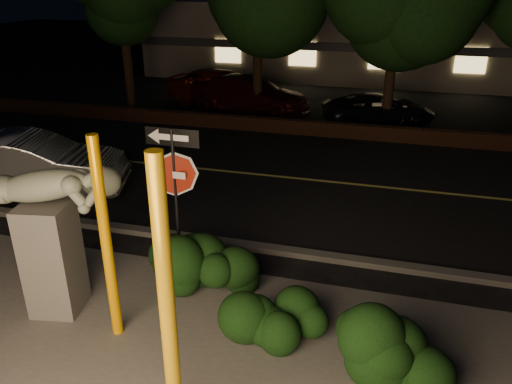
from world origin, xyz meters
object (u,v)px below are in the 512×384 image
Objects in this scene: yellow_pole_left at (106,242)px; sculpture at (49,224)px; yellow_pole_right at (167,311)px; parked_car_darkred at (250,94)px; signpost at (174,175)px; silver_sedan at (29,165)px; parked_car_dark at (379,109)px; parked_car_red at (221,87)px.

yellow_pole_left reaches higher than sculpture.
yellow_pole_right reaches higher than parked_car_darkred.
signpost is 1.11× the size of sculpture.
signpost is at bearing -133.30° from silver_sedan.
yellow_pole_right reaches higher than parked_car_dark.
yellow_pole_left is at bearing 144.31° from parked_car_dark.
signpost is at bearing -153.68° from parked_car_red.
sculpture reaches higher than parked_car_dark.
parked_car_red is at bearing -24.98° from silver_sedan.
sculpture is 0.62× the size of parked_car_dark.
signpost is 12.23m from parked_car_dark.
silver_sedan is (-6.61, 5.86, -1.05)m from yellow_pole_right.
yellow_pole_right is (1.68, -1.50, 0.21)m from yellow_pole_left.
parked_car_dark is (5.26, -0.62, -0.16)m from parked_car_darkred.
yellow_pole_right reaches higher than sculpture.
yellow_pole_right reaches higher than silver_sedan.
silver_sedan is at bearing 116.18° from parked_car_dark.
sculpture is at bearing 165.43° from yellow_pole_left.
signpost is at bearing 143.71° from parked_car_dark.
signpost is 13.72m from parked_car_red.
yellow_pole_left is at bearing -156.61° from parked_car_red.
silver_sedan is at bearing 122.03° from sculpture.
sculpture is 14.80m from parked_car_red.
signpost is at bearing 80.38° from yellow_pole_left.
yellow_pole_right is 8.90m from silver_sedan.
yellow_pole_left is at bearing 138.17° from yellow_pole_right.
yellow_pole_right reaches higher than yellow_pole_left.
parked_car_dark is at bearing 76.34° from yellow_pole_left.
sculpture is 13.91m from parked_car_darkred.
sculpture is (-1.51, -1.47, -0.44)m from signpost.
yellow_pole_left is 1.26× the size of sculpture.
silver_sedan is at bearing 153.89° from signpost.
yellow_pole_right reaches higher than parked_car_red.
parked_car_red is (-3.47, 14.92, -0.82)m from yellow_pole_left.
signpost is 0.69× the size of parked_car_dark.
yellow_pole_left is 0.64× the size of parked_car_darkred.
parked_car_red is at bearing 106.11° from signpost.
sculpture is at bearing -160.89° from parked_car_red.
signpost reaches higher than sculpture.
signpost is (0.30, 1.78, 0.41)m from yellow_pole_left.
silver_sedan is at bearing -177.57° from parked_car_red.
sculpture is (-1.20, 0.31, -0.03)m from yellow_pole_left.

